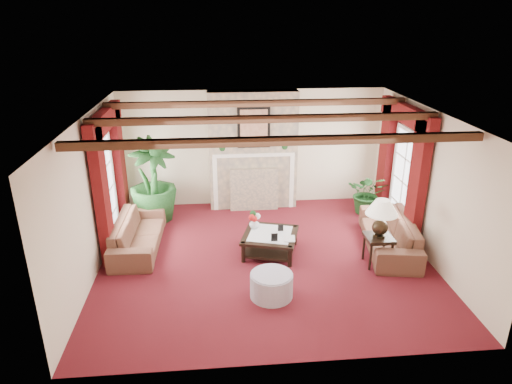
{
  "coord_description": "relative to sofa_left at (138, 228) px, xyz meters",
  "views": [
    {
      "loc": [
        -0.85,
        -7.42,
        4.28
      ],
      "look_at": [
        -0.13,
        0.4,
        1.18
      ],
      "focal_mm": 32.0,
      "sensor_mm": 36.0,
      "label": 1
    }
  ],
  "objects": [
    {
      "name": "ceiling",
      "position": [
        2.4,
        -0.67,
        2.3
      ],
      "size": [
        6.0,
        6.0,
        0.0
      ],
      "primitive_type": "plane",
      "rotation": [
        3.14,
        0.0,
        0.0
      ],
      "color": "white",
      "rests_on": "floor"
    },
    {
      "name": "back_wall",
      "position": [
        2.4,
        2.08,
        0.95
      ],
      "size": [
        6.0,
        0.02,
        2.7
      ],
      "primitive_type": "cube",
      "color": "beige",
      "rests_on": "ground"
    },
    {
      "name": "table_lamp",
      "position": [
        4.4,
        -1.05,
        0.52
      ],
      "size": [
        0.57,
        0.57,
        0.72
      ],
      "primitive_type": null,
      "color": "black",
      "rests_on": "side_table"
    },
    {
      "name": "ceiling_beams",
      "position": [
        2.4,
        -0.67,
        2.24
      ],
      "size": [
        6.0,
        3.0,
        0.12
      ],
      "primitive_type": null,
      "color": "#351E10",
      "rests_on": "ceiling"
    },
    {
      "name": "coffee_table",
      "position": [
        2.52,
        -0.46,
        -0.2
      ],
      "size": [
        1.22,
        1.22,
        0.4
      ],
      "primitive_type": null,
      "rotation": [
        0.0,
        0.0,
        -0.28
      ],
      "color": "black",
      "rests_on": "ground"
    },
    {
      "name": "french_door_left",
      "position": [
        -0.57,
        0.33,
        1.73
      ],
      "size": [
        0.1,
        1.1,
        2.16
      ],
      "primitive_type": null,
      "color": "white",
      "rests_on": "ground"
    },
    {
      "name": "curtains_right",
      "position": [
        5.26,
        0.33,
        2.15
      ],
      "size": [
        0.2,
        2.4,
        2.55
      ],
      "primitive_type": null,
      "color": "#490A09",
      "rests_on": "ground"
    },
    {
      "name": "ottoman",
      "position": [
        2.37,
        -1.88,
        -0.2
      ],
      "size": [
        0.69,
        0.69,
        0.4
      ],
      "primitive_type": "cylinder",
      "color": "gray",
      "rests_on": "ground"
    },
    {
      "name": "floor",
      "position": [
        2.4,
        -0.67,
        -0.4
      ],
      "size": [
        6.0,
        6.0,
        0.0
      ],
      "primitive_type": "plane",
      "color": "#4A0D13",
      "rests_on": "ground"
    },
    {
      "name": "curtains_left",
      "position": [
        -0.46,
        0.33,
        2.15
      ],
      "size": [
        0.2,
        2.4,
        2.55
      ],
      "primitive_type": null,
      "color": "#490A09",
      "rests_on": "ground"
    },
    {
      "name": "sofa_left",
      "position": [
        0.0,
        0.0,
        0.0
      ],
      "size": [
        2.1,
        0.7,
        0.81
      ],
      "primitive_type": "imported",
      "rotation": [
        0.0,
        0.0,
        1.55
      ],
      "color": "#3E111C",
      "rests_on": "ground"
    },
    {
      "name": "photo_frame_b",
      "position": [
        2.73,
        -0.37,
        0.07
      ],
      "size": [
        0.11,
        0.02,
        0.14
      ],
      "primitive_type": null,
      "rotation": [
        0.0,
        0.0,
        -0.02
      ],
      "color": "black",
      "rests_on": "coffee_table"
    },
    {
      "name": "potted_palm",
      "position": [
        0.17,
        1.28,
        0.11
      ],
      "size": [
        2.84,
        2.85,
        1.03
      ],
      "primitive_type": "imported",
      "rotation": [
        0.0,
        0.0,
        0.72
      ],
      "color": "black",
      "rests_on": "ground"
    },
    {
      "name": "photo_frame_a",
      "position": [
        2.56,
        -0.76,
        0.08
      ],
      "size": [
        0.12,
        0.02,
        0.16
      ],
      "primitive_type": null,
      "rotation": [
        0.0,
        0.0,
        -0.01
      ],
      "color": "black",
      "rests_on": "coffee_table"
    },
    {
      "name": "french_door_right",
      "position": [
        5.37,
        0.33,
        1.73
      ],
      "size": [
        0.1,
        1.1,
        2.16
      ],
      "primitive_type": null,
      "color": "white",
      "rests_on": "ground"
    },
    {
      "name": "book",
      "position": [
        2.75,
        -0.7,
        0.13
      ],
      "size": [
        0.2,
        0.07,
        0.27
      ],
      "primitive_type": "imported",
      "rotation": [
        0.0,
        0.0,
        -0.14
      ],
      "color": "black",
      "rests_on": "coffee_table"
    },
    {
      "name": "small_plant",
      "position": [
        4.94,
        1.19,
        -0.03
      ],
      "size": [
        1.62,
        1.65,
        0.76
      ],
      "primitive_type": "imported",
      "rotation": [
        0.0,
        0.0,
        -0.44
      ],
      "color": "black",
      "rests_on": "ground"
    },
    {
      "name": "right_wall",
      "position": [
        5.4,
        -0.67,
        0.95
      ],
      "size": [
        0.02,
        5.5,
        2.7
      ],
      "primitive_type": "cube",
      "color": "beige",
      "rests_on": "ground"
    },
    {
      "name": "sofa_right",
      "position": [
        4.83,
        -0.47,
        0.02
      ],
      "size": [
        2.36,
        1.33,
        0.84
      ],
      "primitive_type": "imported",
      "rotation": [
        0.0,
        0.0,
        -1.74
      ],
      "color": "#3E111C",
      "rests_on": "ground"
    },
    {
      "name": "fireplace",
      "position": [
        2.4,
        1.88,
        2.3
      ],
      "size": [
        2.0,
        0.52,
        2.7
      ],
      "primitive_type": null,
      "color": "tan",
      "rests_on": "ground"
    },
    {
      "name": "side_table",
      "position": [
        4.4,
        -1.05,
        -0.12
      ],
      "size": [
        0.48,
        0.48,
        0.56
      ],
      "primitive_type": null,
      "rotation": [
        0.0,
        0.0,
        0.0
      ],
      "color": "black",
      "rests_on": "ground"
    },
    {
      "name": "flower_vase",
      "position": [
        2.24,
        -0.18,
        0.1
      ],
      "size": [
        0.31,
        0.32,
        0.2
      ],
      "primitive_type": "imported",
      "rotation": [
        0.0,
        0.0,
        -0.3
      ],
      "color": "silver",
      "rests_on": "coffee_table"
    },
    {
      "name": "left_wall",
      "position": [
        -0.6,
        -0.67,
        0.95
      ],
      "size": [
        0.02,
        5.5,
        2.7
      ],
      "primitive_type": "cube",
      "color": "beige",
      "rests_on": "ground"
    }
  ]
}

